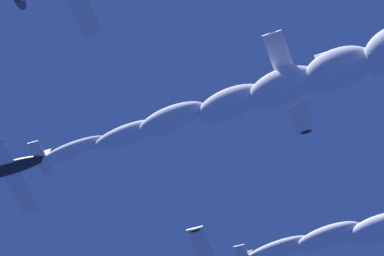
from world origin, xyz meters
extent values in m
ellipsoid|color=#232328|center=(-3.09, 1.99, 64.95)|extent=(3.91, 7.80, 1.94)
cube|color=white|center=(-3.16, 1.79, 64.74)|extent=(9.83, 4.96, 0.58)
ellipsoid|color=#232328|center=(1.37, 0.11, 64.86)|extent=(0.63, 1.11, 0.39)
cube|color=white|center=(-4.27, -1.20, 64.68)|extent=(3.67, 2.22, 0.31)
cube|color=#232328|center=(-4.33, -1.32, 65.26)|extent=(0.59, 1.38, 1.41)
ellipsoid|color=#1E232D|center=(-3.00, 2.28, 65.47)|extent=(1.39, 2.00, 0.94)
ellipsoid|color=#232328|center=(-16.64, -6.67, 64.03)|extent=(0.64, 1.11, 0.35)
ellipsoid|color=#232328|center=(2.96, -14.64, 63.86)|extent=(0.63, 1.11, 0.40)
cube|color=#232328|center=(6.33, -19.43, 64.48)|extent=(0.59, 1.39, 1.42)
ellipsoid|color=#232328|center=(-11.39, -22.41, 64.74)|extent=(3.92, 7.78, 1.66)
cylinder|color=white|center=(-10.16, -19.07, 64.96)|extent=(1.55, 1.48, 1.30)
cone|color=red|center=(-9.89, -18.36, 65.01)|extent=(0.85, 1.00, 0.64)
cylinder|color=#3F3F47|center=(-9.96, -18.52, 65.00)|extent=(2.63, 1.12, 2.72)
cube|color=white|center=(-11.46, -22.62, 64.53)|extent=(9.83, 4.96, 0.34)
ellipsoid|color=#232328|center=(-16.00, -20.95, 64.56)|extent=(0.64, 1.10, 0.35)
ellipsoid|color=#232328|center=(-6.93, -24.29, 64.49)|extent=(0.64, 1.10, 0.35)
cube|color=white|center=(-12.56, -25.61, 64.58)|extent=(3.67, 2.21, 0.21)
cube|color=#232328|center=(-12.60, -25.72, 65.16)|extent=(0.61, 1.33, 1.37)
ellipsoid|color=#1E232D|center=(-11.27, -22.11, 65.24)|extent=(1.40, 1.98, 0.87)
ellipsoid|color=white|center=(-5.18, -4.14, 64.65)|extent=(3.47, 6.32, 1.82)
ellipsoid|color=white|center=(-6.78, -8.91, 64.32)|extent=(3.92, 6.51, 2.29)
ellipsoid|color=white|center=(-8.51, -12.87, 63.94)|extent=(4.37, 6.71, 2.75)
ellipsoid|color=white|center=(-10.06, -17.87, 63.70)|extent=(4.82, 6.90, 3.22)
ellipsoid|color=white|center=(-11.72, -22.03, 63.24)|extent=(5.27, 7.09, 3.68)
ellipsoid|color=white|center=(-13.34, -26.42, 63.05)|extent=(5.72, 7.28, 4.15)
ellipsoid|color=white|center=(5.02, -22.31, 63.85)|extent=(3.47, 6.32, 1.82)
ellipsoid|color=white|center=(3.41, -26.83, 63.56)|extent=(3.92, 6.51, 2.29)
ellipsoid|color=white|center=(2.22, -31.24, 63.06)|extent=(4.37, 6.71, 2.75)
ellipsoid|color=white|center=(-13.51, -28.62, 64.20)|extent=(3.47, 6.32, 1.82)
camera|label=1|loc=(-41.89, -14.65, 2.03)|focal=78.00mm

